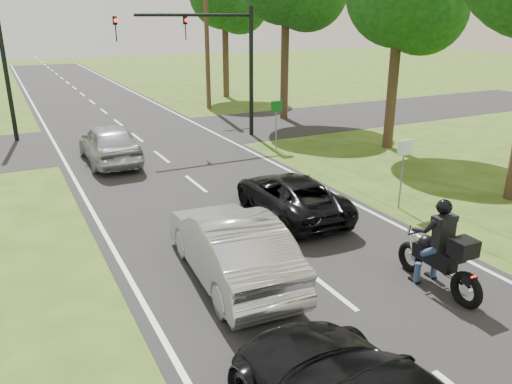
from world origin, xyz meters
TOP-DOWN VIEW (x-y plane):
  - ground at (0.00, 0.00)m, footprint 140.00×140.00m
  - road at (0.00, 10.00)m, footprint 8.00×100.00m
  - cross_road at (0.00, 16.00)m, footprint 60.00×7.00m
  - motorcycle_rider at (2.07, -1.07)m, footprint 0.67×2.37m
  - dark_suv at (1.43, 4.00)m, footprint 2.25×4.49m
  - silver_sedan at (-1.65, 1.40)m, footprint 1.97×4.83m
  - silver_suv at (-2.05, 12.14)m, footprint 1.88×4.65m
  - traffic_signal at (3.34, 14.00)m, footprint 6.38×0.44m
  - signal_pole_far at (-5.20, 18.00)m, footprint 0.20×0.20m
  - utility_pole_far at (6.20, 22.00)m, footprint 1.60×0.28m
  - sign_white at (4.70, 2.98)m, footprint 0.55×0.07m
  - sign_green at (4.90, 10.98)m, footprint 0.55×0.07m

SIDE VIEW (x-z plane):
  - ground at x=0.00m, z-range 0.00..0.00m
  - cross_road at x=0.00m, z-range 0.00..0.01m
  - road at x=0.00m, z-range 0.00..0.01m
  - dark_suv at x=1.43m, z-range 0.01..1.23m
  - silver_sedan at x=-1.65m, z-range 0.01..1.57m
  - motorcycle_rider at x=2.07m, z-range -0.22..1.82m
  - silver_suv at x=-2.05m, z-range 0.01..1.59m
  - sign_white at x=4.70m, z-range 0.54..2.66m
  - sign_green at x=4.90m, z-range 0.54..2.66m
  - signal_pole_far at x=-5.20m, z-range 0.00..6.00m
  - traffic_signal at x=3.34m, z-range 1.14..7.14m
  - utility_pole_far at x=6.20m, z-range 0.08..10.08m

